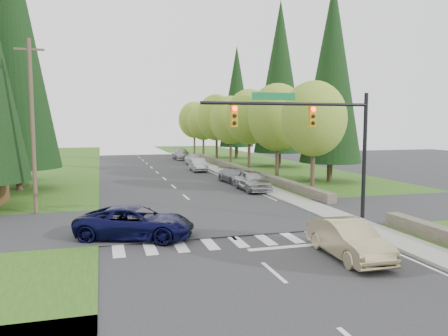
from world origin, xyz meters
name	(u,v)px	position (x,y,z in m)	size (l,w,h in m)	color
ground	(264,264)	(0.00, 0.00, 0.00)	(120.00, 120.00, 0.00)	#28282B
grass_east	(319,182)	(13.00, 20.00, 0.03)	(14.00, 110.00, 0.06)	#215516
grass_west	(0,195)	(-13.00, 20.00, 0.03)	(14.00, 110.00, 0.06)	#215516
cross_street	(212,219)	(0.00, 8.00, 0.00)	(120.00, 8.00, 0.10)	#28282B
sidewalk_east	(248,181)	(6.90, 22.00, 0.07)	(1.80, 80.00, 0.13)	gray
curb_east	(239,182)	(6.05, 22.00, 0.07)	(0.20, 80.00, 0.13)	gray
stone_wall_north	(239,169)	(8.60, 30.00, 0.35)	(0.70, 40.00, 0.70)	#4C4438
traffic_signal	(315,129)	(4.37, 4.50, 4.98)	(8.70, 0.37, 6.80)	black
utility_pole	(32,126)	(-9.50, 12.00, 5.14)	(1.60, 0.24, 10.00)	#473828
decid_tree_0	(314,119)	(9.20, 14.00, 5.60)	(4.80, 4.80, 8.37)	#38281C
decid_tree_1	(277,117)	(9.30, 21.00, 5.80)	(5.20, 5.20, 8.80)	#38281C
decid_tree_2	(249,117)	(9.10, 28.00, 5.93)	(5.00, 5.00, 8.82)	#38281C
decid_tree_3	(231,120)	(9.20, 35.00, 5.66)	(5.00, 5.00, 8.55)	#38281C
decid_tree_4	(217,118)	(9.30, 42.00, 6.06)	(5.40, 5.40, 9.18)	#38281C
decid_tree_5	(203,122)	(9.10, 49.00, 5.53)	(4.80, 4.80, 8.30)	#38281C
decid_tree_6	(194,120)	(9.20, 56.00, 5.86)	(5.20, 5.20, 8.86)	#38281C
conifer_w_c	(13,44)	(-12.00, 22.00, 11.29)	(6.46, 6.46, 20.80)	#38281C
conifer_w_e	(2,66)	(-14.00, 28.00, 10.29)	(5.78, 5.78, 18.80)	#38281C
conifer_e_a	(332,72)	(14.00, 20.00, 9.79)	(5.44, 5.44, 17.80)	#38281C
conifer_e_b	(280,77)	(15.00, 34.00, 10.79)	(6.12, 6.12, 19.80)	#38281C
conifer_e_c	(237,96)	(14.00, 48.00, 9.29)	(5.10, 5.10, 16.80)	#38281C
sedan_champagne	(349,239)	(3.48, -0.20, 0.74)	(1.57, 4.49, 1.48)	tan
suv_navy	(135,223)	(-4.35, 5.00, 0.74)	(2.47, 5.35, 1.49)	black
parked_car_a	(252,180)	(5.60, 17.11, 0.81)	(1.91, 4.75, 1.62)	#9F9FA4
parked_car_b	(234,176)	(5.60, 22.00, 0.64)	(1.79, 4.39, 1.27)	slate
parked_car_c	(198,165)	(4.55, 32.14, 0.72)	(1.52, 4.37, 1.44)	#B0AFB5
parked_car_d	(194,159)	(5.60, 39.18, 0.77)	(1.83, 4.55, 1.55)	silver
parked_car_e	(182,154)	(5.60, 48.16, 0.78)	(2.19, 5.38, 1.56)	#9A999E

